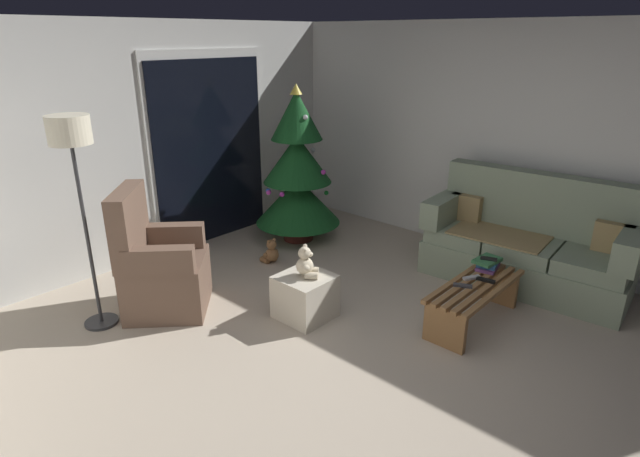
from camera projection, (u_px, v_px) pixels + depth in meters
name	position (u px, v px, depth m)	size (l,w,h in m)	color
ground_plane	(354.00, 372.00, 3.83)	(7.00, 7.00, 0.00)	#B2A38E
wall_back	(124.00, 148.00, 5.31)	(5.72, 0.12, 2.50)	silver
wall_right	(528.00, 147.00, 5.38)	(0.12, 6.00, 2.50)	silver
patio_door_frame	(210.00, 148.00, 6.02)	(1.60, 0.02, 2.20)	silver
patio_door_glass	(211.00, 153.00, 6.03)	(1.50, 0.02, 2.10)	black
couch	(527.00, 245.00, 5.09)	(0.91, 1.99, 1.08)	gray
coffee_table	(474.00, 297.00, 4.41)	(1.10, 0.40, 0.37)	olive
remote_black	(486.00, 280.00, 4.41)	(0.04, 0.16, 0.02)	black
remote_graphite	(463.00, 286.00, 4.32)	(0.04, 0.16, 0.02)	#333338
remote_silver	(472.00, 278.00, 4.46)	(0.04, 0.16, 0.02)	#ADADB2
book_stack	(488.00, 263.00, 4.65)	(0.29, 0.21, 0.09)	#6B3D7A
cell_phone	(489.00, 259.00, 4.62)	(0.07, 0.14, 0.01)	black
christmas_tree	(297.00, 173.00, 6.04)	(1.01, 1.01, 1.84)	#4C1E19
armchair	(160.00, 268.00, 4.59)	(0.97, 0.97, 1.13)	brown
floor_lamp	(73.00, 152.00, 3.95)	(0.32, 0.32, 1.78)	#2D2D30
ottoman	(305.00, 296.00, 4.52)	(0.44, 0.44, 0.39)	beige
teddy_bear_cream	(306.00, 264.00, 4.41)	(0.21, 0.22, 0.29)	beige
teddy_bear_chestnut_by_tree	(271.00, 253.00, 5.62)	(0.20, 0.19, 0.29)	brown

